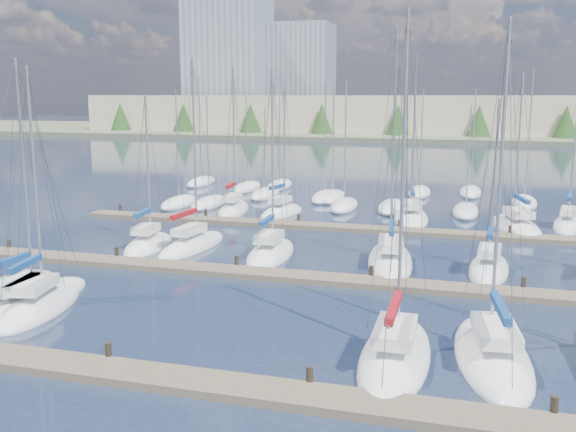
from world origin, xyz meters
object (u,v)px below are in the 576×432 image
(sailboat_r, at_px, (568,225))
(sailboat_e, at_px, (492,355))
(sailboat_l, at_px, (489,269))
(sailboat_j, at_px, (271,253))
(sailboat_q, at_px, (516,227))
(sailboat_h, at_px, (148,245))
(sailboat_k, at_px, (390,260))
(sailboat_n, at_px, (234,210))
(sailboat_p, at_px, (411,217))
(sailboat_d, at_px, (395,356))
(sailboat_i, at_px, (192,245))
(sailboat_b, at_px, (23,304))
(sailboat_o, at_px, (282,212))
(sailboat_c, at_px, (38,306))

(sailboat_r, height_order, sailboat_e, sailboat_e)
(sailboat_l, bearing_deg, sailboat_j, -175.91)
(sailboat_j, height_order, sailboat_r, sailboat_j)
(sailboat_q, xyz_separation_m, sailboat_r, (3.96, 1.84, 0.02))
(sailboat_h, xyz_separation_m, sailboat_r, (28.33, 15.28, 0.01))
(sailboat_j, bearing_deg, sailboat_k, -0.40)
(sailboat_n, xyz_separation_m, sailboat_p, (15.45, 0.78, -0.02))
(sailboat_d, height_order, sailboat_r, sailboat_d)
(sailboat_q, bearing_deg, sailboat_i, -161.06)
(sailboat_r, bearing_deg, sailboat_q, -145.63)
(sailboat_h, bearing_deg, sailboat_l, -6.27)
(sailboat_n, bearing_deg, sailboat_b, -99.24)
(sailboat_i, relative_size, sailboat_k, 0.90)
(sailboat_o, height_order, sailboat_l, sailboat_o)
(sailboat_r, relative_size, sailboat_e, 0.88)
(sailboat_n, height_order, sailboat_k, sailboat_k)
(sailboat_q, xyz_separation_m, sailboat_c, (-23.31, -26.44, 0.01))
(sailboat_n, distance_m, sailboat_h, 14.21)
(sailboat_c, distance_m, sailboat_k, 20.35)
(sailboat_h, relative_size, sailboat_d, 0.78)
(sailboat_d, distance_m, sailboat_r, 31.18)
(sailboat_o, distance_m, sailboat_c, 27.57)
(sailboat_q, bearing_deg, sailboat_j, -151.34)
(sailboat_c, relative_size, sailboat_k, 0.83)
(sailboat_j, distance_m, sailboat_i, 5.79)
(sailboat_h, height_order, sailboat_l, sailboat_h)
(sailboat_n, height_order, sailboat_e, sailboat_e)
(sailboat_o, bearing_deg, sailboat_q, 10.00)
(sailboat_i, height_order, sailboat_b, sailboat_i)
(sailboat_o, bearing_deg, sailboat_b, -88.08)
(sailboat_n, bearing_deg, sailboat_c, -97.32)
(sailboat_d, height_order, sailboat_c, sailboat_d)
(sailboat_h, height_order, sailboat_d, sailboat_d)
(sailboat_c, xyz_separation_m, sailboat_r, (27.26, 28.28, 0.01))
(sailboat_p, distance_m, sailboat_q, 8.29)
(sailboat_n, distance_m, sailboat_q, 23.61)
(sailboat_d, xyz_separation_m, sailboat_c, (-17.31, 1.27, -0.00))
(sailboat_i, height_order, sailboat_p, sailboat_p)
(sailboat_o, relative_size, sailboat_i, 0.89)
(sailboat_e, bearing_deg, sailboat_k, 105.89)
(sailboat_o, xyz_separation_m, sailboat_l, (16.93, -14.18, -0.02))
(sailboat_e, bearing_deg, sailboat_q, 78.10)
(sailboat_j, distance_m, sailboat_d, 17.31)
(sailboat_o, xyz_separation_m, sailboat_b, (-5.05, -27.19, -0.03))
(sailboat_h, bearing_deg, sailboat_i, 6.99)
(sailboat_e, bearing_deg, sailboat_n, 121.00)
(sailboat_b, bearing_deg, sailboat_h, 92.60)
(sailboat_c, xyz_separation_m, sailboat_b, (-0.91, 0.06, -0.01))
(sailboat_o, height_order, sailboat_r, sailboat_r)
(sailboat_d, height_order, sailboat_e, sailboat_d)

